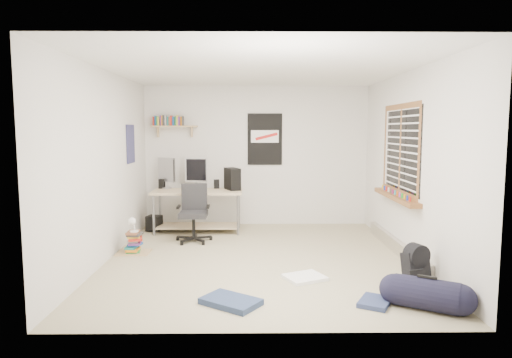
{
  "coord_description": "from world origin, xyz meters",
  "views": [
    {
      "loc": [
        -0.1,
        -5.97,
        1.73
      ],
      "look_at": [
        -0.03,
        0.18,
        1.06
      ],
      "focal_mm": 32.0,
      "sensor_mm": 36.0,
      "label": 1
    }
  ],
  "objects_px": {
    "duffel_bag": "(426,295)",
    "book_stack": "(133,242)",
    "backpack": "(416,268)",
    "desk": "(198,210)",
    "office_chair": "(193,210)"
  },
  "relations": [
    {
      "from": "duffel_bag",
      "to": "book_stack",
      "type": "height_order",
      "value": "duffel_bag"
    },
    {
      "from": "backpack",
      "to": "duffel_bag",
      "type": "xyz_separation_m",
      "value": [
        -0.14,
        -0.67,
        -0.06
      ]
    },
    {
      "from": "desk",
      "to": "book_stack",
      "type": "xyz_separation_m",
      "value": [
        -0.75,
        -1.33,
        -0.21
      ]
    },
    {
      "from": "book_stack",
      "to": "desk",
      "type": "bearing_deg",
      "value": 60.56
    },
    {
      "from": "book_stack",
      "to": "office_chair",
      "type": "bearing_deg",
      "value": 40.17
    },
    {
      "from": "desk",
      "to": "book_stack",
      "type": "distance_m",
      "value": 1.54
    },
    {
      "from": "office_chair",
      "to": "backpack",
      "type": "height_order",
      "value": "office_chair"
    },
    {
      "from": "desk",
      "to": "book_stack",
      "type": "height_order",
      "value": "desk"
    },
    {
      "from": "backpack",
      "to": "book_stack",
      "type": "distance_m",
      "value": 3.74
    },
    {
      "from": "desk",
      "to": "office_chair",
      "type": "relative_size",
      "value": 1.68
    },
    {
      "from": "office_chair",
      "to": "duffel_bag",
      "type": "xyz_separation_m",
      "value": [
        2.57,
        -2.7,
        -0.35
      ]
    },
    {
      "from": "duffel_bag",
      "to": "backpack",
      "type": "bearing_deg",
      "value": 108.27
    },
    {
      "from": "desk",
      "to": "book_stack",
      "type": "relative_size",
      "value": 3.57
    },
    {
      "from": "backpack",
      "to": "book_stack",
      "type": "relative_size",
      "value": 0.86
    },
    {
      "from": "desk",
      "to": "backpack",
      "type": "bearing_deg",
      "value": -57.9
    }
  ]
}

